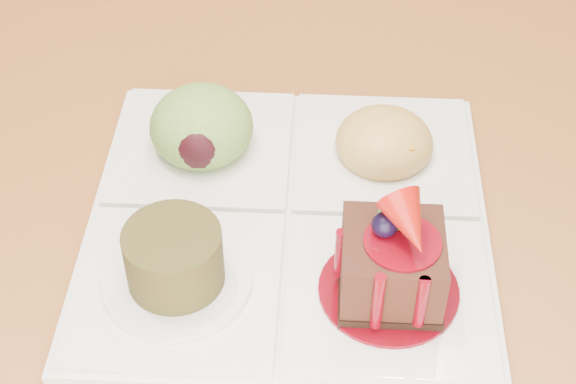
{
  "coord_description": "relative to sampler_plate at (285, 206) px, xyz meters",
  "views": [
    {
      "loc": [
        0.06,
        -0.99,
        1.15
      ],
      "look_at": [
        0.06,
        -0.61,
        0.79
      ],
      "focal_mm": 55.0,
      "sensor_mm": 36.0,
      "label": 1
    }
  ],
  "objects": [
    {
      "name": "ground",
      "position": [
        -0.05,
        0.61,
        -0.77
      ],
      "size": [
        6.0,
        6.0,
        0.0
      ],
      "primitive_type": "plane",
      "color": "brown"
    },
    {
      "name": "sampler_plate",
      "position": [
        0.0,
        0.0,
        0.0
      ],
      "size": [
        0.26,
        0.26,
        0.1
      ],
      "rotation": [
        0.0,
        0.0,
        -0.04
      ],
      "color": "silver",
      "rests_on": "dining_table"
    }
  ]
}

